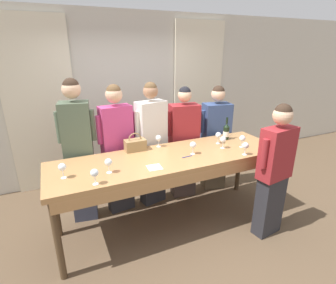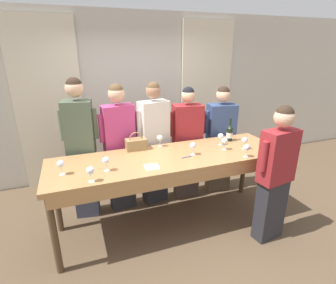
{
  "view_description": "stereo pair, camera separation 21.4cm",
  "coord_description": "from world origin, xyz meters",
  "px_view_note": "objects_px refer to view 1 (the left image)",
  "views": [
    {
      "loc": [
        -1.24,
        -2.67,
        2.22
      ],
      "look_at": [
        0.0,
        0.09,
        1.13
      ],
      "focal_mm": 28.0,
      "sensor_mm": 36.0,
      "label": 1
    },
    {
      "loc": [
        -1.05,
        -2.75,
        2.22
      ],
      "look_at": [
        0.0,
        0.09,
        1.13
      ],
      "focal_mm": 28.0,
      "sensor_mm": 36.0,
      "label": 2
    }
  ],
  "objects_px": {
    "wine_glass_front_right": "(94,173)",
    "guest_pink_top": "(118,148)",
    "tasting_bar": "(172,163)",
    "wine_glass_back_mid": "(193,145)",
    "wine_glass_back_right": "(218,135)",
    "guest_navy_coat": "(215,138)",
    "host_pouring": "(274,170)",
    "guest_olive_jacket": "(79,150)",
    "guest_cream_sweater": "(152,144)",
    "wine_bottle": "(226,132)",
    "handbag": "(135,145)",
    "wine_glass_center_right": "(242,139)",
    "wine_glass_front_left": "(62,167)",
    "wine_glass_center_left": "(158,138)",
    "wine_glass_back_left": "(108,163)",
    "wine_glass_front_mid": "(223,140)",
    "guest_striped_shirt": "(184,143)",
    "wine_glass_center_mid": "(245,146)"
  },
  "relations": [
    {
      "from": "guest_olive_jacket",
      "to": "handbag",
      "type": "bearing_deg",
      "value": -21.28
    },
    {
      "from": "wine_glass_back_mid",
      "to": "guest_navy_coat",
      "type": "xyz_separation_m",
      "value": [
        0.8,
        0.67,
        -0.23
      ]
    },
    {
      "from": "wine_bottle",
      "to": "guest_cream_sweater",
      "type": "distance_m",
      "value": 1.07
    },
    {
      "from": "wine_glass_front_mid",
      "to": "guest_striped_shirt",
      "type": "height_order",
      "value": "guest_striped_shirt"
    },
    {
      "from": "handbag",
      "to": "host_pouring",
      "type": "height_order",
      "value": "host_pouring"
    },
    {
      "from": "tasting_bar",
      "to": "guest_striped_shirt",
      "type": "relative_size",
      "value": 1.69
    },
    {
      "from": "guest_pink_top",
      "to": "host_pouring",
      "type": "xyz_separation_m",
      "value": [
        1.55,
        -1.27,
        -0.08
      ]
    },
    {
      "from": "guest_navy_coat",
      "to": "host_pouring",
      "type": "distance_m",
      "value": 1.27
    },
    {
      "from": "guest_olive_jacket",
      "to": "wine_glass_center_left",
      "type": "bearing_deg",
      "value": -15.05
    },
    {
      "from": "wine_bottle",
      "to": "wine_glass_front_right",
      "type": "height_order",
      "value": "wine_bottle"
    },
    {
      "from": "host_pouring",
      "to": "wine_bottle",
      "type": "bearing_deg",
      "value": 94.07
    },
    {
      "from": "wine_glass_center_right",
      "to": "guest_cream_sweater",
      "type": "height_order",
      "value": "guest_cream_sweater"
    },
    {
      "from": "guest_pink_top",
      "to": "guest_navy_coat",
      "type": "relative_size",
      "value": 1.06
    },
    {
      "from": "wine_glass_front_right",
      "to": "guest_pink_top",
      "type": "distance_m",
      "value": 1.07
    },
    {
      "from": "guest_olive_jacket",
      "to": "guest_cream_sweater",
      "type": "distance_m",
      "value": 0.99
    },
    {
      "from": "wine_glass_front_right",
      "to": "wine_glass_back_mid",
      "type": "bearing_deg",
      "value": 12.77
    },
    {
      "from": "wine_glass_center_mid",
      "to": "wine_glass_back_mid",
      "type": "xyz_separation_m",
      "value": [
        -0.57,
        0.28,
        0.0
      ]
    },
    {
      "from": "wine_glass_back_right",
      "to": "guest_striped_shirt",
      "type": "relative_size",
      "value": 0.09
    },
    {
      "from": "wine_glass_front_right",
      "to": "guest_pink_top",
      "type": "relative_size",
      "value": 0.09
    },
    {
      "from": "tasting_bar",
      "to": "wine_glass_front_right",
      "type": "height_order",
      "value": "wine_glass_front_right"
    },
    {
      "from": "wine_bottle",
      "to": "wine_glass_back_left",
      "type": "height_order",
      "value": "wine_bottle"
    },
    {
      "from": "handbag",
      "to": "wine_glass_center_left",
      "type": "distance_m",
      "value": 0.32
    },
    {
      "from": "wine_glass_front_left",
      "to": "wine_glass_back_right",
      "type": "distance_m",
      "value": 2.01
    },
    {
      "from": "wine_glass_front_left",
      "to": "wine_glass_center_right",
      "type": "distance_m",
      "value": 2.21
    },
    {
      "from": "wine_glass_front_mid",
      "to": "guest_olive_jacket",
      "type": "height_order",
      "value": "guest_olive_jacket"
    },
    {
      "from": "guest_navy_coat",
      "to": "host_pouring",
      "type": "height_order",
      "value": "guest_navy_coat"
    },
    {
      "from": "wine_glass_front_right",
      "to": "guest_striped_shirt",
      "type": "distance_m",
      "value": 1.76
    },
    {
      "from": "handbag",
      "to": "wine_glass_center_right",
      "type": "distance_m",
      "value": 1.4
    },
    {
      "from": "tasting_bar",
      "to": "wine_glass_front_mid",
      "type": "height_order",
      "value": "wine_glass_front_mid"
    },
    {
      "from": "guest_navy_coat",
      "to": "wine_glass_front_left",
      "type": "bearing_deg",
      "value": -163.32
    },
    {
      "from": "tasting_bar",
      "to": "guest_pink_top",
      "type": "relative_size",
      "value": 1.61
    },
    {
      "from": "wine_glass_front_left",
      "to": "wine_glass_center_left",
      "type": "bearing_deg",
      "value": 19.27
    },
    {
      "from": "wine_glass_front_left",
      "to": "wine_glass_back_right",
      "type": "xyz_separation_m",
      "value": [
        2.0,
        0.2,
        0.0
      ]
    },
    {
      "from": "guest_olive_jacket",
      "to": "guest_cream_sweater",
      "type": "bearing_deg",
      "value": 0.0
    },
    {
      "from": "tasting_bar",
      "to": "handbag",
      "type": "relative_size",
      "value": 10.98
    },
    {
      "from": "wine_glass_back_left",
      "to": "guest_cream_sweater",
      "type": "relative_size",
      "value": 0.09
    },
    {
      "from": "wine_glass_center_right",
      "to": "guest_striped_shirt",
      "type": "bearing_deg",
      "value": 123.43
    },
    {
      "from": "guest_pink_top",
      "to": "guest_cream_sweater",
      "type": "xyz_separation_m",
      "value": [
        0.49,
        -0.0,
        -0.01
      ]
    },
    {
      "from": "wine_glass_front_right",
      "to": "wine_glass_back_mid",
      "type": "height_order",
      "value": "same"
    },
    {
      "from": "wine_glass_back_left",
      "to": "guest_striped_shirt",
      "type": "height_order",
      "value": "guest_striped_shirt"
    },
    {
      "from": "wine_glass_front_right",
      "to": "guest_navy_coat",
      "type": "relative_size",
      "value": 0.1
    },
    {
      "from": "handbag",
      "to": "host_pouring",
      "type": "distance_m",
      "value": 1.71
    },
    {
      "from": "tasting_bar",
      "to": "wine_glass_center_right",
      "type": "xyz_separation_m",
      "value": [
        0.98,
        -0.09,
        0.2
      ]
    },
    {
      "from": "guest_cream_sweater",
      "to": "guest_striped_shirt",
      "type": "distance_m",
      "value": 0.52
    },
    {
      "from": "wine_glass_front_left",
      "to": "host_pouring",
      "type": "height_order",
      "value": "host_pouring"
    },
    {
      "from": "guest_pink_top",
      "to": "guest_cream_sweater",
      "type": "height_order",
      "value": "guest_cream_sweater"
    },
    {
      "from": "wine_glass_center_left",
      "to": "guest_striped_shirt",
      "type": "relative_size",
      "value": 0.09
    },
    {
      "from": "wine_glass_front_left",
      "to": "wine_glass_front_mid",
      "type": "bearing_deg",
      "value": 0.86
    },
    {
      "from": "wine_glass_center_mid",
      "to": "wine_glass_back_right",
      "type": "bearing_deg",
      "value": 98.32
    },
    {
      "from": "wine_glass_back_mid",
      "to": "wine_glass_back_right",
      "type": "height_order",
      "value": "same"
    }
  ]
}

